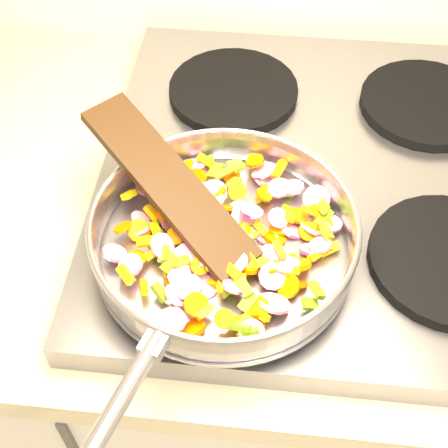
# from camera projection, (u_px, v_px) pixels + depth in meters

# --- Properties ---
(cooktop) EXTENTS (0.60, 0.60, 0.04)m
(cooktop) POSITION_uv_depth(u_px,v_px,m) (326.00, 180.00, 0.84)
(cooktop) COLOR #939399
(cooktop) RESTS_ON counter_top
(grate_fl) EXTENTS (0.19, 0.19, 0.02)m
(grate_fl) POSITION_uv_depth(u_px,v_px,m) (211.00, 240.00, 0.74)
(grate_fl) COLOR black
(grate_fl) RESTS_ON cooktop
(grate_bl) EXTENTS (0.19, 0.19, 0.02)m
(grate_bl) POSITION_uv_depth(u_px,v_px,m) (233.00, 91.00, 0.92)
(grate_bl) COLOR black
(grate_bl) RESTS_ON cooktop
(grate_br) EXTENTS (0.19, 0.19, 0.02)m
(grate_br) POSITION_uv_depth(u_px,v_px,m) (426.00, 104.00, 0.90)
(grate_br) COLOR black
(grate_br) RESTS_ON cooktop
(saute_pan) EXTENTS (0.34, 0.49, 0.06)m
(saute_pan) POSITION_uv_depth(u_px,v_px,m) (223.00, 236.00, 0.70)
(saute_pan) COLOR #9E9EA5
(saute_pan) RESTS_ON grate_fl
(vegetable_heap) EXTENTS (0.28, 0.27, 0.05)m
(vegetable_heap) POSITION_uv_depth(u_px,v_px,m) (227.00, 237.00, 0.71)
(vegetable_heap) COLOR #E46200
(vegetable_heap) RESTS_ON saute_pan
(wooden_spatula) EXTENTS (0.23, 0.22, 0.08)m
(wooden_spatula) POSITION_uv_depth(u_px,v_px,m) (169.00, 183.00, 0.71)
(wooden_spatula) COLOR black
(wooden_spatula) RESTS_ON saute_pan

